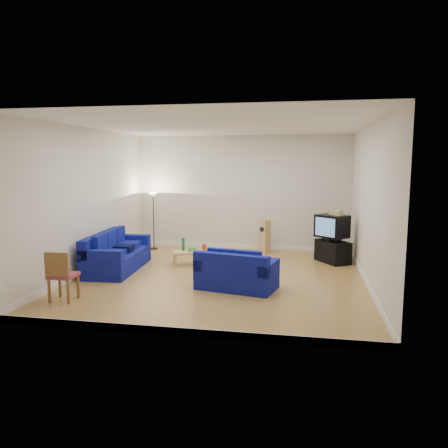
% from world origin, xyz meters
% --- Properties ---
extents(room, '(6.01, 6.51, 3.21)m').
position_xyz_m(room, '(0.00, 0.00, 1.54)').
color(room, olive).
rests_on(room, ground).
extents(sofa_three_seat, '(1.09, 2.24, 0.84)m').
position_xyz_m(sofa_three_seat, '(-2.51, 0.23, 0.31)').
color(sofa_three_seat, '#03085D').
rests_on(sofa_three_seat, ground).
extents(sofa_loveseat, '(1.64, 1.13, 0.75)m').
position_xyz_m(sofa_loveseat, '(0.46, -0.81, 0.28)').
color(sofa_loveseat, '#03085D').
rests_on(sofa_loveseat, ground).
extents(coffee_table, '(1.05, 0.77, 0.34)m').
position_xyz_m(coffee_table, '(-0.88, 0.99, 0.29)').
color(coffee_table, tan).
rests_on(coffee_table, ground).
extents(bottle, '(0.08, 0.08, 0.31)m').
position_xyz_m(bottle, '(-1.10, 1.00, 0.50)').
color(bottle, '#197233').
rests_on(bottle, coffee_table).
extents(tissue_box, '(0.22, 0.17, 0.08)m').
position_xyz_m(tissue_box, '(-0.88, 0.96, 0.38)').
color(tissue_box, green).
rests_on(tissue_box, coffee_table).
extents(red_canister, '(0.14, 0.14, 0.14)m').
position_xyz_m(red_canister, '(-0.62, 1.13, 0.41)').
color(red_canister, red).
rests_on(red_canister, coffee_table).
extents(remote, '(0.17, 0.16, 0.02)m').
position_xyz_m(remote, '(-0.54, 0.87, 0.35)').
color(remote, black).
rests_on(remote, coffee_table).
extents(tv_stand, '(0.89, 1.00, 0.54)m').
position_xyz_m(tv_stand, '(2.45, 1.90, 0.27)').
color(tv_stand, black).
rests_on(tv_stand, ground).
extents(av_receiver, '(0.40, 0.46, 0.09)m').
position_xyz_m(av_receiver, '(2.44, 1.92, 0.58)').
color(av_receiver, black).
rests_on(av_receiver, tv_stand).
extents(television, '(0.88, 0.86, 0.55)m').
position_xyz_m(television, '(2.41, 1.88, 0.90)').
color(television, black).
rests_on(television, av_receiver).
extents(centre_speaker, '(0.34, 0.40, 0.13)m').
position_xyz_m(centre_speaker, '(2.50, 1.88, 1.25)').
color(centre_speaker, tan).
rests_on(centre_speaker, television).
extents(speaker_left, '(0.32, 0.34, 0.91)m').
position_xyz_m(speaker_left, '(0.70, 2.70, 0.46)').
color(speaker_left, tan).
rests_on(speaker_left, ground).
extents(speaker_right, '(0.36, 0.33, 0.99)m').
position_xyz_m(speaker_right, '(2.45, 1.88, 0.50)').
color(speaker_right, tan).
rests_on(speaker_right, ground).
extents(floor_lamp, '(0.27, 0.27, 1.60)m').
position_xyz_m(floor_lamp, '(-2.45, 2.70, 1.32)').
color(floor_lamp, black).
rests_on(floor_lamp, ground).
extents(dining_chair, '(0.45, 0.45, 0.91)m').
position_xyz_m(dining_chair, '(-2.45, -2.13, 0.51)').
color(dining_chair, brown).
rests_on(dining_chair, ground).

